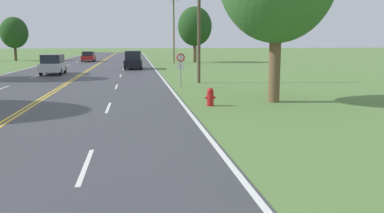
{
  "coord_description": "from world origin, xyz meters",
  "views": [
    {
      "loc": [
        4.92,
        -2.35,
        3.01
      ],
      "look_at": [
        6.68,
        10.1,
        1.01
      ],
      "focal_mm": 38.0,
      "sensor_mm": 36.0,
      "label": 1
    }
  ],
  "objects_px": {
    "traffic_sign": "(181,62)",
    "tree_left_verge": "(195,26)",
    "car_red_van_mid_near": "(89,56)",
    "tree_right_cluster": "(14,33)",
    "car_silver_suv_nearest": "(53,64)",
    "car_black_van_approaching": "(133,60)",
    "fire_hydrant": "(210,97)"
  },
  "relations": [
    {
      "from": "fire_hydrant",
      "to": "car_black_van_approaching",
      "type": "height_order",
      "value": "car_black_van_approaching"
    },
    {
      "from": "traffic_sign",
      "to": "car_red_van_mid_near",
      "type": "xyz_separation_m",
      "value": [
        -10.03,
        38.37,
        -0.88
      ]
    },
    {
      "from": "traffic_sign",
      "to": "car_black_van_approaching",
      "type": "relative_size",
      "value": 0.48
    },
    {
      "from": "traffic_sign",
      "to": "car_silver_suv_nearest",
      "type": "xyz_separation_m",
      "value": [
        -10.56,
        12.81,
        -0.74
      ]
    },
    {
      "from": "car_black_van_approaching",
      "to": "traffic_sign",
      "type": "bearing_deg",
      "value": 11.22
    },
    {
      "from": "tree_left_verge",
      "to": "car_red_van_mid_near",
      "type": "relative_size",
      "value": 1.7
    },
    {
      "from": "fire_hydrant",
      "to": "tree_left_verge",
      "type": "bearing_deg",
      "value": 82.52
    },
    {
      "from": "car_red_van_mid_near",
      "to": "tree_left_verge",
      "type": "bearing_deg",
      "value": -106.02
    },
    {
      "from": "car_black_van_approaching",
      "to": "car_red_van_mid_near",
      "type": "distance_m",
      "value": 20.07
    },
    {
      "from": "tree_right_cluster",
      "to": "car_red_van_mid_near",
      "type": "xyz_separation_m",
      "value": [
        12.01,
        -4.46,
        -3.64
      ]
    },
    {
      "from": "car_silver_suv_nearest",
      "to": "car_black_van_approaching",
      "type": "height_order",
      "value": "car_black_van_approaching"
    },
    {
      "from": "traffic_sign",
      "to": "car_black_van_approaching",
      "type": "xyz_separation_m",
      "value": [
        -3.1,
        19.53,
        -0.69
      ]
    },
    {
      "from": "car_silver_suv_nearest",
      "to": "car_red_van_mid_near",
      "type": "bearing_deg",
      "value": -2.06
    },
    {
      "from": "fire_hydrant",
      "to": "car_silver_suv_nearest",
      "type": "xyz_separation_m",
      "value": [
        -11.08,
        20.73,
        0.54
      ]
    },
    {
      "from": "fire_hydrant",
      "to": "tree_right_cluster",
      "type": "height_order",
      "value": "tree_right_cluster"
    },
    {
      "from": "tree_right_cluster",
      "to": "car_silver_suv_nearest",
      "type": "height_order",
      "value": "tree_right_cluster"
    },
    {
      "from": "car_red_van_mid_near",
      "to": "tree_right_cluster",
      "type": "bearing_deg",
      "value": 69.47
    },
    {
      "from": "car_black_van_approaching",
      "to": "car_red_van_mid_near",
      "type": "xyz_separation_m",
      "value": [
        -6.92,
        18.84,
        -0.19
      ]
    },
    {
      "from": "traffic_sign",
      "to": "tree_right_cluster",
      "type": "xyz_separation_m",
      "value": [
        -22.03,
        42.83,
        2.76
      ]
    },
    {
      "from": "car_silver_suv_nearest",
      "to": "tree_left_verge",
      "type": "bearing_deg",
      "value": -39.1
    },
    {
      "from": "traffic_sign",
      "to": "tree_left_verge",
      "type": "xyz_separation_m",
      "value": [
        5.99,
        33.82,
        3.56
      ]
    },
    {
      "from": "tree_left_verge",
      "to": "car_red_van_mid_near",
      "type": "distance_m",
      "value": 17.23
    },
    {
      "from": "fire_hydrant",
      "to": "tree_left_verge",
      "type": "relative_size",
      "value": 0.11
    },
    {
      "from": "car_silver_suv_nearest",
      "to": "car_black_van_approaching",
      "type": "bearing_deg",
      "value": -48.83
    },
    {
      "from": "traffic_sign",
      "to": "car_silver_suv_nearest",
      "type": "relative_size",
      "value": 0.52
    },
    {
      "from": "fire_hydrant",
      "to": "car_black_van_approaching",
      "type": "distance_m",
      "value": 27.7
    },
    {
      "from": "tree_left_verge",
      "to": "tree_right_cluster",
      "type": "xyz_separation_m",
      "value": [
        -28.02,
        9.01,
        -0.8
      ]
    },
    {
      "from": "traffic_sign",
      "to": "tree_left_verge",
      "type": "height_order",
      "value": "tree_left_verge"
    },
    {
      "from": "traffic_sign",
      "to": "car_red_van_mid_near",
      "type": "distance_m",
      "value": 39.67
    },
    {
      "from": "traffic_sign",
      "to": "car_silver_suv_nearest",
      "type": "height_order",
      "value": "traffic_sign"
    },
    {
      "from": "fire_hydrant",
      "to": "tree_left_verge",
      "type": "height_order",
      "value": "tree_left_verge"
    },
    {
      "from": "car_silver_suv_nearest",
      "to": "fire_hydrant",
      "type": "bearing_deg",
      "value": -152.75
    }
  ]
}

